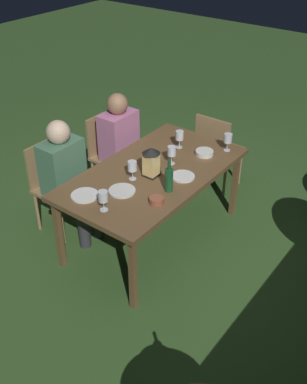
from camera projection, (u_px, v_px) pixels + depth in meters
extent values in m
plane|color=#385B28|center=(154.00, 237.00, 4.44)|extent=(16.00, 16.00, 0.00)
cube|color=brown|center=(154.00, 173.00, 4.04)|extent=(1.73, 0.95, 0.04)
cube|color=brown|center=(168.00, 160.00, 4.98)|extent=(0.05, 0.05, 0.69)
cube|color=brown|center=(59.00, 234.00, 3.92)|extent=(0.05, 0.05, 0.69)
cube|color=brown|center=(235.00, 185.00, 4.57)|extent=(0.05, 0.05, 0.69)
cube|color=brown|center=(133.00, 274.00, 3.51)|extent=(0.05, 0.05, 0.69)
cube|color=#9E7A51|center=(115.00, 157.00, 4.86)|extent=(0.42, 0.40, 0.03)
cube|color=#9E7A51|center=(101.00, 133.00, 4.83)|extent=(0.40, 0.02, 0.42)
cylinder|color=#9E7A51|center=(139.00, 173.00, 5.02)|extent=(0.03, 0.03, 0.42)
cylinder|color=#9E7A51|center=(117.00, 188.00, 4.78)|extent=(0.03, 0.03, 0.42)
cylinder|color=#9E7A51|center=(115.00, 164.00, 5.19)|extent=(0.03, 0.03, 0.42)
cylinder|color=#9E7A51|center=(93.00, 177.00, 4.95)|extent=(0.03, 0.03, 0.42)
cube|color=#C675A3|center=(119.00, 136.00, 4.68)|extent=(0.38, 0.24, 0.50)
sphere|color=#997051|center=(117.00, 104.00, 4.49)|extent=(0.21, 0.21, 0.21)
cylinder|color=#C675A3|center=(136.00, 157.00, 4.80)|extent=(0.13, 0.36, 0.13)
cylinder|color=#C675A3|center=(124.00, 164.00, 4.68)|extent=(0.13, 0.36, 0.13)
cylinder|color=#333338|center=(148.00, 181.00, 4.85)|extent=(0.11, 0.11, 0.45)
cylinder|color=#333338|center=(137.00, 189.00, 4.73)|extent=(0.11, 0.11, 0.45)
cube|color=#9E7A51|center=(61.00, 189.00, 4.34)|extent=(0.42, 0.40, 0.03)
cube|color=#9E7A51|center=(44.00, 162.00, 4.31)|extent=(0.40, 0.02, 0.42)
cylinder|color=#9E7A51|center=(89.00, 206.00, 4.50)|extent=(0.03, 0.03, 0.42)
cylinder|color=#9E7A51|center=(62.00, 224.00, 4.26)|extent=(0.03, 0.03, 0.42)
cylinder|color=#9E7A51|center=(65.00, 195.00, 4.67)|extent=(0.03, 0.03, 0.42)
cylinder|color=#9E7A51|center=(37.00, 211.00, 4.43)|extent=(0.03, 0.03, 0.42)
cube|color=#4C7A5B|center=(62.00, 167.00, 4.16)|extent=(0.38, 0.24, 0.50)
sphere|color=beige|center=(58.00, 132.00, 3.97)|extent=(0.21, 0.21, 0.21)
cylinder|color=#4C7A5B|center=(83.00, 190.00, 4.28)|extent=(0.13, 0.36, 0.13)
cylinder|color=#4C7A5B|center=(69.00, 198.00, 4.16)|extent=(0.13, 0.36, 0.13)
cylinder|color=#333338|center=(97.00, 217.00, 4.33)|extent=(0.11, 0.11, 0.45)
cylinder|color=#333338|center=(84.00, 226.00, 4.21)|extent=(0.11, 0.11, 0.45)
cube|color=#9E7A51|center=(220.00, 150.00, 4.99)|extent=(0.40, 0.42, 0.03)
cube|color=#9E7A51|center=(212.00, 138.00, 4.74)|extent=(0.03, 0.40, 0.42)
cylinder|color=#9E7A51|center=(212.00, 157.00, 5.31)|extent=(0.03, 0.03, 0.42)
cylinder|color=#9E7A51|center=(240.00, 167.00, 5.13)|extent=(0.03, 0.03, 0.42)
cylinder|color=#9E7A51|center=(196.00, 169.00, 5.09)|extent=(0.03, 0.03, 0.42)
cylinder|color=#9E7A51|center=(225.00, 180.00, 4.91)|extent=(0.03, 0.03, 0.42)
cube|color=black|center=(151.00, 175.00, 3.96)|extent=(0.12, 0.12, 0.01)
cube|color=#F9D17A|center=(151.00, 164.00, 3.90)|extent=(0.11, 0.11, 0.20)
cone|color=black|center=(151.00, 151.00, 3.83)|extent=(0.15, 0.15, 0.05)
cylinder|color=#195128|center=(169.00, 180.00, 3.71)|extent=(0.07, 0.07, 0.20)
cylinder|color=#195128|center=(169.00, 164.00, 3.63)|extent=(0.03, 0.03, 0.09)
cylinder|color=silver|center=(227.00, 150.00, 4.34)|extent=(0.06, 0.06, 0.00)
cylinder|color=silver|center=(227.00, 146.00, 4.32)|extent=(0.01, 0.01, 0.08)
cylinder|color=silver|center=(228.00, 138.00, 4.27)|extent=(0.08, 0.08, 0.08)
cylinder|color=maroon|center=(228.00, 140.00, 4.29)|extent=(0.07, 0.07, 0.03)
cylinder|color=silver|center=(179.00, 147.00, 4.39)|extent=(0.06, 0.06, 0.00)
cylinder|color=silver|center=(179.00, 143.00, 4.37)|extent=(0.01, 0.01, 0.08)
cylinder|color=silver|center=(180.00, 135.00, 4.32)|extent=(0.08, 0.08, 0.08)
cylinder|color=maroon|center=(179.00, 138.00, 4.34)|extent=(0.07, 0.07, 0.03)
cylinder|color=silver|center=(171.00, 163.00, 4.14)|extent=(0.06, 0.06, 0.00)
cylinder|color=silver|center=(171.00, 159.00, 4.11)|extent=(0.01, 0.01, 0.08)
cylinder|color=silver|center=(172.00, 151.00, 4.07)|extent=(0.08, 0.08, 0.08)
cylinder|color=maroon|center=(172.00, 153.00, 4.08)|extent=(0.07, 0.07, 0.03)
cylinder|color=silver|center=(104.00, 210.00, 3.54)|extent=(0.06, 0.06, 0.00)
cylinder|color=silver|center=(104.00, 205.00, 3.52)|extent=(0.01, 0.01, 0.08)
cylinder|color=silver|center=(103.00, 196.00, 3.47)|extent=(0.08, 0.08, 0.08)
cylinder|color=maroon|center=(103.00, 199.00, 3.49)|extent=(0.07, 0.07, 0.03)
cylinder|color=silver|center=(133.00, 179.00, 3.92)|extent=(0.06, 0.06, 0.00)
cylinder|color=silver|center=(133.00, 174.00, 3.89)|extent=(0.01, 0.01, 0.08)
cylinder|color=silver|center=(132.00, 166.00, 3.85)|extent=(0.08, 0.08, 0.08)
cylinder|color=maroon|center=(132.00, 168.00, 3.86)|extent=(0.07, 0.07, 0.03)
cylinder|color=silver|center=(122.00, 191.00, 3.75)|extent=(0.22, 0.22, 0.01)
cylinder|color=white|center=(183.00, 176.00, 3.94)|extent=(0.20, 0.20, 0.01)
cylinder|color=white|center=(85.00, 195.00, 3.70)|extent=(0.22, 0.22, 0.01)
cylinder|color=silver|center=(204.00, 153.00, 4.26)|extent=(0.17, 0.17, 0.04)
cylinder|color=#424C1E|center=(205.00, 152.00, 4.26)|extent=(0.14, 0.14, 0.01)
cylinder|color=#9E5138|center=(157.00, 200.00, 3.61)|extent=(0.12, 0.12, 0.05)
cylinder|color=tan|center=(157.00, 199.00, 3.60)|extent=(0.10, 0.10, 0.01)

